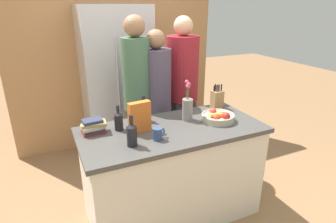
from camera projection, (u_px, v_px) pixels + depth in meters
The scene contains 16 objects.
ground_plane at pixel (172, 211), 2.73m from camera, with size 14.00×14.00×0.00m, color #936B47.
kitchen_island at pixel (172, 172), 2.57m from camera, with size 1.59×0.75×0.89m.
back_wall_wood at pixel (116, 51), 3.78m from camera, with size 2.79×0.12×2.60m.
refrigerator at pixel (117, 83), 3.56m from camera, with size 0.82×0.62×1.89m.
fruit_bowl at pixel (218, 117), 2.55m from camera, with size 0.30×0.30×0.11m.
knife_block at pixel (217, 99), 2.83m from camera, with size 0.11×0.09×0.26m.
flower_vase at pixel (187, 106), 2.54m from camera, with size 0.10×0.10×0.38m.
cereal_box at pixel (140, 117), 2.30m from camera, with size 0.19×0.08×0.26m.
coffee_mug at pixel (158, 134), 2.19m from camera, with size 0.11×0.08×0.10m.
book_stack at pixel (93, 126), 2.31m from camera, with size 0.21×0.16×0.12m.
bottle_oil at pixel (144, 111), 2.53m from camera, with size 0.08×0.08×0.24m.
bottle_vinegar at pixel (132, 134), 2.08m from camera, with size 0.08×0.08×0.25m.
bottle_wine at pixel (119, 120), 2.35m from camera, with size 0.07×0.07×0.22m.
person_at_sink at pixel (137, 92), 2.88m from camera, with size 0.28×0.28×1.80m.
person_in_blue at pixel (156, 99), 2.99m from camera, with size 0.31×0.31×1.66m.
person_in_red_tee at pixel (182, 87), 3.21m from camera, with size 0.36×0.36×1.78m.
Camera 1 is at (-0.95, -1.98, 1.89)m, focal length 30.00 mm.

